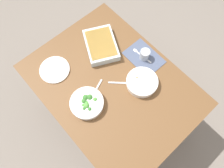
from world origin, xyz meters
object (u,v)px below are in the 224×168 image
Objects in this scene: spoon_by_broccoli at (94,93)px; side_plate at (55,70)px; stew_bowl at (142,82)px; spoon_spare at (140,54)px; spoon_by_stew at (124,83)px; broccoli_bowl at (87,103)px; baking_dish at (101,45)px; drink_cup at (145,55)px.

side_plate is at bearing 16.90° from spoon_by_broccoli.
stew_bowl reaches higher than spoon_by_broccoli.
side_plate is 0.35m from spoon_by_broccoli.
side_plate is at bearing 60.03° from spoon_spare.
stew_bowl is at bearing -120.43° from spoon_by_broccoli.
broccoli_bowl is at bearing 80.09° from spoon_by_stew.
baking_dish is 1.67× the size of side_plate.
spoon_by_stew is at bearing 101.64° from drink_cup.
broccoli_bowl reaches higher than stew_bowl.
baking_dish is 2.08× the size of spoon_spare.
spoon_by_broccoli is (-0.33, -0.10, -0.00)m from side_plate.
drink_cup is at bearing -175.03° from spoon_spare.
spoon_by_stew and spoon_by_broccoli have the same top height.
baking_dish is at bearing -52.38° from broccoli_bowl.
spoon_by_broccoli is at bearing 131.70° from baking_dish.
baking_dish is at bearing 32.53° from drink_cup.
spoon_spare is at bearing -85.41° from broccoli_bowl.
broccoli_bowl is 0.30m from spoon_by_stew.
drink_cup is 0.50× the size of spoon_by_broccoli.
spoon_by_stew is (-0.42, -0.31, -0.00)m from side_plate.
stew_bowl is 0.25m from spoon_spare.
spoon_by_broccoli is at bearing 91.14° from spoon_spare.
side_plate is (0.36, 0.56, -0.03)m from drink_cup.
stew_bowl and baking_dish have the same top height.
spoon_spare is (0.10, -0.25, 0.00)m from spoon_by_stew.
broccoli_bowl reaches higher than spoon_spare.
drink_cup is at bearing -147.47° from baking_dish.
spoon_by_broccoli is at bearing 59.57° from stew_bowl.
spoon_by_broccoli is (0.09, 0.21, 0.00)m from spoon_by_stew.
broccoli_bowl is 0.47m from baking_dish.
stew_bowl is 0.42m from baking_dish.
baking_dish reaches higher than spoon_by_broccoli.
drink_cup is (0.00, -0.55, 0.01)m from broccoli_bowl.
broccoli_bowl is at bearing 70.18° from stew_bowl.
baking_dish is 0.39m from side_plate.
spoon_by_broccoli is (-0.25, 0.28, -0.03)m from baking_dish.
side_plate is 0.64m from spoon_spare.
stew_bowl is at bearing -109.82° from broccoli_bowl.
drink_cup is 0.05m from spoon_spare.
broccoli_bowl reaches higher than spoon_by_stew.
spoon_by_broccoli is (0.17, 0.29, -0.03)m from stew_bowl.
baking_dish is 0.34m from drink_cup.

